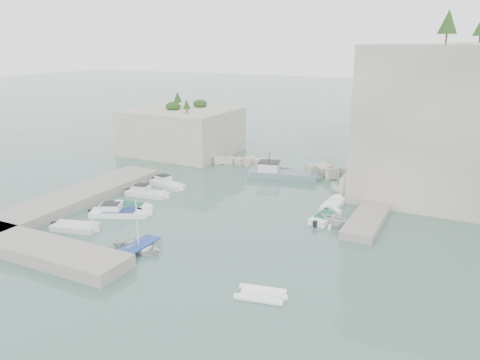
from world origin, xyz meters
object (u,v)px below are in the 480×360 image
at_px(tender_east_c, 333,207).
at_px(tender_east_d, 349,198).
at_px(motorboat_a, 167,186).
at_px(inflatable_dinghy, 261,297).
at_px(motorboat_e, 76,230).
at_px(tender_east_a, 334,225).
at_px(rowboat, 139,250).
at_px(work_boat, 282,178).
at_px(motorboat_c, 131,209).
at_px(tender_east_b, 325,220).
at_px(motorboat_d, 120,216).
at_px(motorboat_b, 148,196).

relative_size(tender_east_c, tender_east_d, 1.06).
distance_m(motorboat_a, inflatable_dinghy, 28.19).
height_order(motorboat_e, tender_east_a, tender_east_a).
bearing_deg(rowboat, work_boat, -4.80).
xyz_separation_m(motorboat_c, work_boat, (10.01, 18.70, 0.00)).
xyz_separation_m(tender_east_a, tender_east_b, (-1.23, 1.01, 0.00)).
relative_size(motorboat_d, tender_east_c, 1.28).
height_order(motorboat_a, tender_east_d, tender_east_d).
bearing_deg(tender_east_a, tender_east_d, 19.05).
bearing_deg(motorboat_b, motorboat_a, 84.17).
relative_size(motorboat_a, tender_east_b, 1.12).
distance_m(motorboat_a, motorboat_d, 10.70).
distance_m(motorboat_b, motorboat_e, 11.32).
xyz_separation_m(motorboat_c, inflatable_dinghy, (19.82, -10.01, 0.00)).
distance_m(tender_east_a, tender_east_d, 8.81).
height_order(motorboat_e, tender_east_c, same).
bearing_deg(motorboat_c, work_boat, 57.04).
xyz_separation_m(rowboat, work_boat, (2.72, 26.49, 0.00)).
height_order(tender_east_a, tender_east_d, tender_east_d).
bearing_deg(tender_east_b, inflatable_dinghy, -171.80).
relative_size(motorboat_b, rowboat, 1.18).
distance_m(motorboat_d, tender_east_b, 21.09).
bearing_deg(motorboat_c, motorboat_e, -103.63).
xyz_separation_m(motorboat_b, inflatable_dinghy, (21.01, -14.50, 0.00)).
relative_size(rowboat, work_boat, 0.47).
bearing_deg(rowboat, tender_east_d, -29.00).
distance_m(inflatable_dinghy, work_boat, 30.34).
height_order(rowboat, tender_east_d, tender_east_d).
relative_size(motorboat_d, work_boat, 0.66).
bearing_deg(inflatable_dinghy, motorboat_b, 134.00).
bearing_deg(rowboat, motorboat_d, 51.67).
relative_size(motorboat_a, inflatable_dinghy, 1.48).
bearing_deg(tender_east_d, motorboat_b, 119.83).
height_order(motorboat_d, work_boat, work_boat).
relative_size(motorboat_a, tender_east_d, 1.16).
bearing_deg(tender_east_c, inflatable_dinghy, -177.47).
relative_size(motorboat_b, inflatable_dinghy, 1.47).
xyz_separation_m(motorboat_a, tender_east_b, (20.84, -2.15, 0.00)).
bearing_deg(tender_east_c, motorboat_c, 119.44).
height_order(rowboat, inflatable_dinghy, rowboat).
bearing_deg(tender_east_d, work_boat, 71.29).
bearing_deg(motorboat_d, tender_east_a, -5.05).
height_order(motorboat_a, inflatable_dinghy, motorboat_a).
height_order(motorboat_d, motorboat_e, motorboat_d).
xyz_separation_m(motorboat_c, motorboat_d, (0.20, -1.96, 0.00)).
xyz_separation_m(motorboat_d, tender_east_c, (18.96, 12.48, 0.00)).
distance_m(tender_east_d, work_boat, 10.98).
xyz_separation_m(motorboat_a, motorboat_d, (1.51, -10.60, 0.00)).
xyz_separation_m(motorboat_a, inflatable_dinghy, (21.14, -18.64, 0.00)).
height_order(motorboat_b, tender_east_c, motorboat_b).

